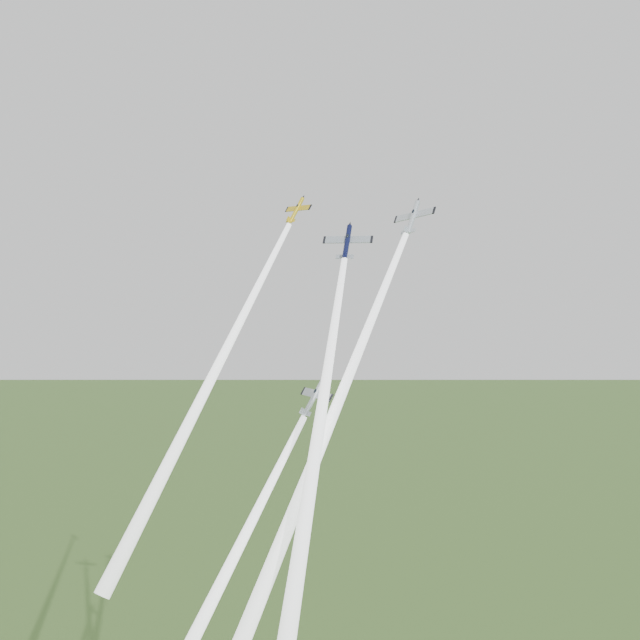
# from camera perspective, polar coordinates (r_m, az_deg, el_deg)

# --- Properties ---
(plane_yellow) EXTENTS (7.49, 5.44, 6.40)m
(plane_yellow) POSITION_cam_1_polar(r_m,az_deg,el_deg) (144.82, -1.68, 7.83)
(plane_yellow) COLOR yellow
(smoke_trail_yellow) EXTENTS (8.51, 38.48, 58.98)m
(smoke_trail_yellow) POSITION_cam_1_polar(r_m,az_deg,el_deg) (132.64, -8.27, -5.21)
(smoke_trail_yellow) COLOR white
(plane_navy) EXTENTS (9.18, 7.91, 7.27)m
(plane_navy) POSITION_cam_1_polar(r_m,az_deg,el_deg) (122.75, 1.94, 5.58)
(plane_navy) COLOR #0C1035
(smoke_trail_navy) EXTENTS (17.48, 35.13, 57.03)m
(smoke_trail_navy) POSITION_cam_1_polar(r_m,az_deg,el_deg) (105.80, -0.49, -10.33)
(smoke_trail_navy) COLOR white
(plane_silver_right) EXTENTS (8.23, 5.77, 7.97)m
(plane_silver_right) POSITION_cam_1_polar(r_m,az_deg,el_deg) (125.00, 6.62, 7.28)
(plane_silver_right) COLOR silver
(smoke_trail_silver_right) EXTENTS (5.88, 42.44, 65.04)m
(smoke_trail_silver_right) POSITION_cam_1_polar(r_m,az_deg,el_deg) (109.71, -0.39, -9.98)
(smoke_trail_silver_right) COLOR white
(plane_silver_low) EXTENTS (8.68, 6.63, 7.16)m
(plane_silver_low) POSITION_cam_1_polar(r_m,az_deg,el_deg) (116.00, -0.42, -5.50)
(plane_silver_low) COLOR silver
(smoke_trail_silver_low) EXTENTS (11.32, 31.52, 48.73)m
(smoke_trail_silver_low) POSITION_cam_1_polar(r_m,az_deg,el_deg) (113.86, -7.77, -19.33)
(smoke_trail_silver_low) COLOR white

